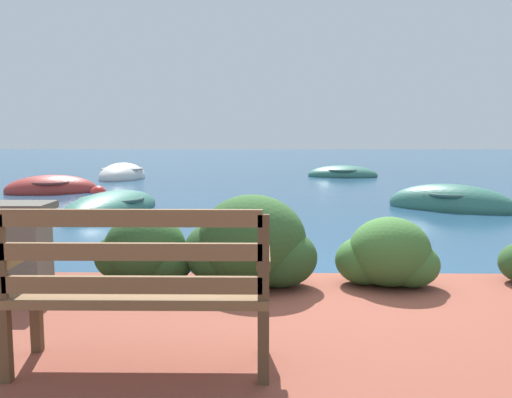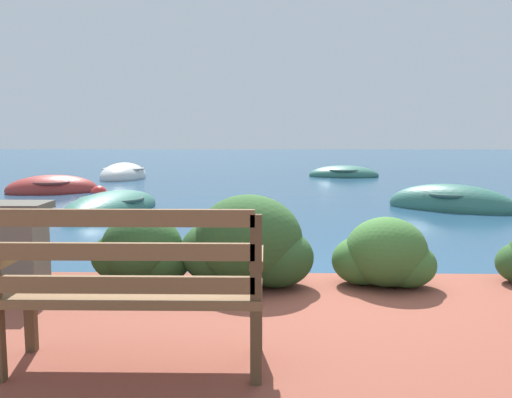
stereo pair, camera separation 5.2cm
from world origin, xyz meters
The scene contains 11 objects.
ground_plane centered at (0.00, 0.00, 0.00)m, with size 80.00×80.00×0.00m.
park_bench centered at (-1.29, -2.17, 0.70)m, with size 1.43×0.48×0.93m.
hedge_clump_left centered at (-1.66, -0.32, 0.48)m, with size 0.89×0.64×0.61m.
hedge_clump_centre centered at (-0.73, -0.41, 0.56)m, with size 1.15×0.83×0.78m.
hedge_clump_right centered at (0.45, -0.42, 0.48)m, with size 0.87×0.63×0.59m.
rowboat_nearest centered at (-3.52, 5.56, 0.06)m, with size 1.90×3.08×0.66m.
rowboat_mid centered at (3.05, 5.91, 0.07)m, with size 2.62×2.19×0.86m.
rowboat_far centered at (-5.87, 8.77, 0.07)m, with size 2.48×1.88×0.76m.
rowboat_outer centered at (-5.09, 12.75, 0.08)m, with size 1.50×2.44×0.88m.
rowboat_distant centered at (2.02, 13.71, 0.06)m, with size 2.46×1.62×0.64m.
mooring_buoy centered at (-4.47, 7.98, 0.06)m, with size 0.41×0.41×0.37m.
Camera 2 is at (-0.56, -5.19, 1.55)m, focal length 40.00 mm.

